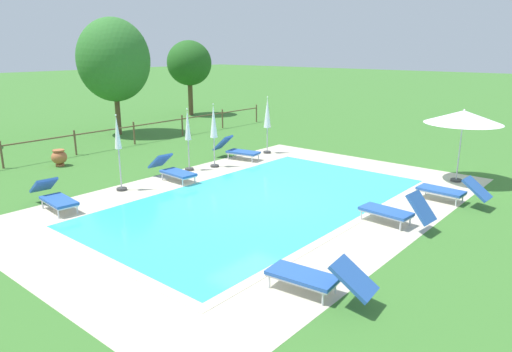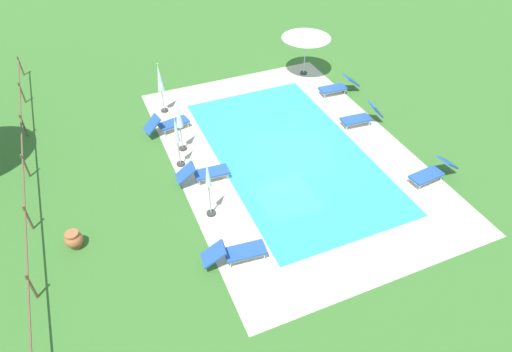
{
  "view_description": "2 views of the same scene",
  "coord_description": "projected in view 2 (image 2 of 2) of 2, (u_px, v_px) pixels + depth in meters",
  "views": [
    {
      "loc": [
        -10.09,
        -8.28,
        4.37
      ],
      "look_at": [
        0.32,
        0.5,
        0.6
      ],
      "focal_mm": 32.76,
      "sensor_mm": 36.0,
      "label": 1
    },
    {
      "loc": [
        -12.7,
        6.88,
        11.11
      ],
      "look_at": [
        -1.73,
        2.22,
        0.88
      ],
      "focal_mm": 31.23,
      "sensor_mm": 36.0,
      "label": 2
    }
  ],
  "objects": [
    {
      "name": "terracotta_urn_near_fence",
      "position": [
        74.0,
        239.0,
        14.18
      ],
      "size": [
        0.57,
        0.57,
        0.63
      ],
      "color": "#B7663D",
      "rests_on": "ground"
    },
    {
      "name": "swimming_pool_water",
      "position": [
        289.0,
        153.0,
        18.15
      ],
      "size": [
        10.21,
        5.68,
        0.01
      ],
      "primitive_type": "cube",
      "color": "#38C6D1",
      "rests_on": "ground"
    },
    {
      "name": "patio_umbrella_closed_row_west",
      "position": [
        177.0,
        135.0,
        16.63
      ],
      "size": [
        0.32,
        0.32,
        2.28
      ],
      "color": "#383838",
      "rests_on": "ground"
    },
    {
      "name": "sun_lounger_north_far",
      "position": [
        167.0,
        124.0,
        19.09
      ],
      "size": [
        0.96,
        2.02,
        0.91
      ],
      "color": "#2856A8",
      "rests_on": "ground"
    },
    {
      "name": "pool_coping_rim",
      "position": [
        289.0,
        153.0,
        18.14
      ],
      "size": [
        10.69,
        6.16,
        0.01
      ],
      "color": "beige",
      "rests_on": "ground"
    },
    {
      "name": "ground_plane",
      "position": [
        289.0,
        153.0,
        18.15
      ],
      "size": [
        160.0,
        160.0,
        0.0
      ],
      "primitive_type": "plane",
      "color": "#3D752D"
    },
    {
      "name": "sun_lounger_north_end",
      "position": [
        338.0,
        86.0,
        21.55
      ],
      "size": [
        0.69,
        2.02,
        0.84
      ],
      "color": "#2856A8",
      "rests_on": "ground"
    },
    {
      "name": "patio_umbrella_open_foreground",
      "position": [
        307.0,
        34.0,
        21.89
      ],
      "size": [
        2.45,
        2.45,
        2.43
      ],
      "color": "#383838",
      "rests_on": "ground"
    },
    {
      "name": "sun_lounger_north_near_steps",
      "position": [
        204.0,
        173.0,
        16.63
      ],
      "size": [
        0.7,
        2.02,
        0.85
      ],
      "color": "#2856A8",
      "rests_on": "ground"
    },
    {
      "name": "pool_deck_paving",
      "position": [
        289.0,
        153.0,
        18.15
      ],
      "size": [
        13.75,
        9.21,
        0.01
      ],
      "primitive_type": "cube",
      "color": "beige",
      "rests_on": "ground"
    },
    {
      "name": "sun_lounger_south_near_corner",
      "position": [
        236.0,
        252.0,
        13.75
      ],
      "size": [
        0.8,
        2.08,
        0.8
      ],
      "color": "#2856A8",
      "rests_on": "ground"
    },
    {
      "name": "patio_umbrella_closed_row_mid_east",
      "position": [
        179.0,
        117.0,
        17.32
      ],
      "size": [
        0.32,
        0.32,
        2.38
      ],
      "color": "#383838",
      "rests_on": "ground"
    },
    {
      "name": "patio_umbrella_closed_row_mid_west",
      "position": [
        160.0,
        80.0,
        19.5
      ],
      "size": [
        0.32,
        0.32,
        2.4
      ],
      "color": "#383838",
      "rests_on": "ground"
    },
    {
      "name": "sun_lounger_south_mid",
      "position": [
        433.0,
        172.0,
        16.67
      ],
      "size": [
        0.81,
        2.07,
        0.82
      ],
      "color": "#2856A8",
      "rests_on": "ground"
    },
    {
      "name": "perimeter_fence",
      "position": [
        27.0,
        214.0,
        14.55
      ],
      "size": [
        23.55,
        0.08,
        1.05
      ],
      "color": "brown",
      "rests_on": "ground"
    },
    {
      "name": "patio_umbrella_closed_row_centre",
      "position": [
        208.0,
        181.0,
        14.51
      ],
      "size": [
        0.32,
        0.32,
        2.41
      ],
      "color": "#383838",
      "rests_on": "ground"
    },
    {
      "name": "sun_lounger_north_mid",
      "position": [
        362.0,
        117.0,
        19.48
      ],
      "size": [
        0.74,
        1.91,
        0.98
      ],
      "color": "#2856A8",
      "rests_on": "ground"
    }
  ]
}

